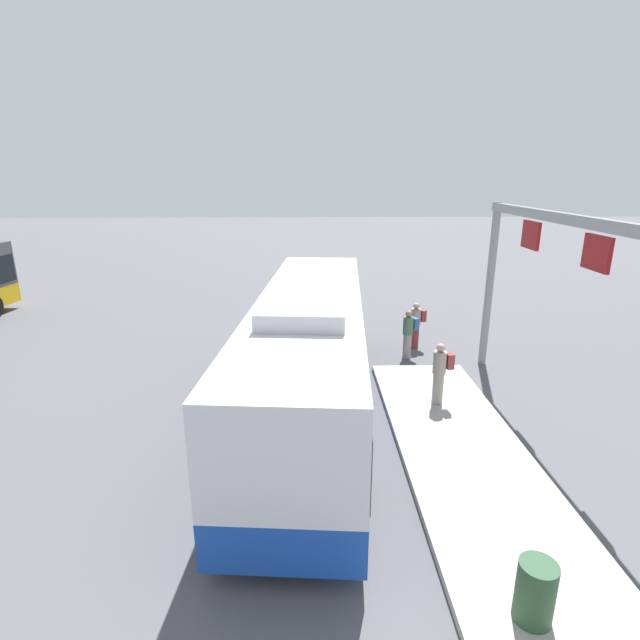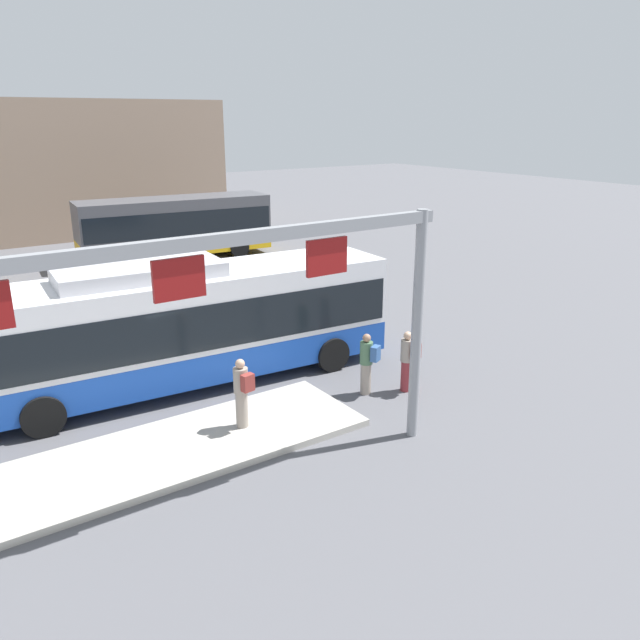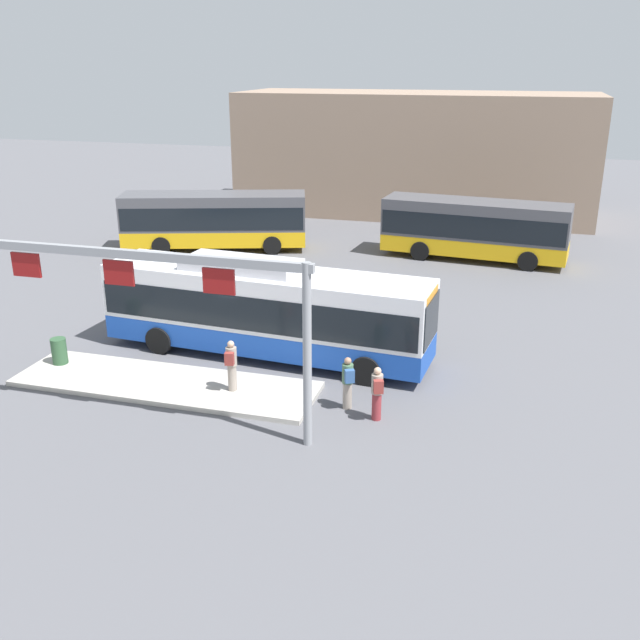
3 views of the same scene
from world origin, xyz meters
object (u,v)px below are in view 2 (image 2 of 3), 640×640
(bus_main, at_px, (178,322))
(person_boarding, at_px, (367,362))
(bus_background_left, at_px, (175,224))
(person_waiting_mid, at_px, (242,391))
(person_waiting_near, at_px, (408,360))

(bus_main, height_order, person_boarding, bus_main)
(person_boarding, bearing_deg, bus_background_left, -33.45)
(bus_background_left, relative_size, person_waiting_mid, 5.82)
(bus_background_left, relative_size, person_waiting_near, 5.82)
(person_boarding, distance_m, person_waiting_mid, 3.72)
(person_boarding, bearing_deg, person_waiting_near, -141.66)
(person_waiting_near, height_order, person_waiting_mid, person_waiting_mid)
(person_waiting_near, bearing_deg, person_boarding, 45.41)
(bus_background_left, height_order, person_waiting_mid, bus_background_left)
(person_waiting_near, relative_size, person_waiting_mid, 1.00)
(bus_main, distance_m, bus_background_left, 16.42)
(person_boarding, bearing_deg, bus_main, 22.63)
(person_waiting_near, xyz_separation_m, person_waiting_mid, (-4.71, 0.39, 0.16))
(bus_background_left, xyz_separation_m, person_boarding, (-2.35, -18.54, -0.89))
(bus_main, bearing_deg, person_waiting_near, -33.98)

